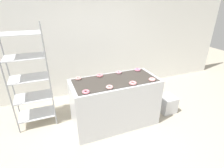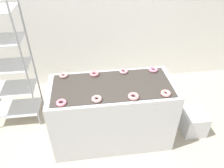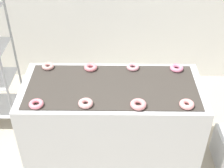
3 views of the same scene
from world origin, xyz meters
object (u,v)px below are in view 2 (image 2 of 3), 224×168
Objects in this scene: donut_near_midright at (133,96)px; donut_near_right at (166,93)px; donut_far_left at (64,75)px; baking_rack_cart at (5,66)px; fryer_machine at (112,113)px; donut_far_midright at (124,71)px; donut_far_midleft at (94,74)px; glaze_bin at (193,121)px; donut_far_right at (153,70)px; donut_near_left at (61,103)px; donut_near_midleft at (97,99)px.

donut_near_right is (0.38, 0.01, -0.00)m from donut_near_midright.
baking_rack_cart is at bearing 158.60° from donut_far_left.
fryer_machine is at bearing -24.41° from donut_far_left.
donut_far_midright is (0.79, -0.00, -0.00)m from donut_far_left.
donut_far_left is (-0.81, 0.54, -0.00)m from donut_near_midright.
donut_near_midright reaches higher than donut_far_left.
glaze_bin is at bearing -11.74° from donut_far_midleft.
glaze_bin is at bearing -25.30° from donut_far_right.
glaze_bin is at bearing -13.44° from baking_rack_cart.
donut_near_right is at bearing -24.09° from donut_far_left.
glaze_bin is 1.98m from donut_near_left.
donut_far_right is (-0.61, 0.29, 0.78)m from glaze_bin.
donut_far_midright is (0.19, 0.27, 0.49)m from fryer_machine.
glaze_bin is at bearing -1.65° from fryer_machine.
glaze_bin is at bearing -9.65° from donut_far_left.
donut_far_right is (0.80, 0.51, -0.00)m from donut_near_midleft.
baking_rack_cart is 2.19m from donut_near_right.
donut_near_midright is 0.67m from donut_far_midleft.
donut_near_right is 0.97× the size of donut_far_right.
glaze_bin is 1.29m from donut_near_midright.
donut_near_left is (0.82, -0.86, -0.01)m from baking_rack_cart.
donut_near_right is at bearing -0.31° from donut_near_midleft.
fryer_machine is at bearing 178.35° from glaze_bin.
donut_far_midright reaches higher than glaze_bin.
donut_near_right is (0.80, -0.00, 0.00)m from donut_near_midleft.
donut_far_right is (0.80, -0.00, -0.00)m from donut_far_midleft.
donut_far_right is at bearing -2.20° from donut_far_midright.
donut_near_midleft is (-1.42, -0.22, 0.78)m from glaze_bin.
donut_near_midright reaches higher than donut_far_right.
donut_near_midleft is 1.01× the size of donut_near_right.
donut_near_midright is 0.65m from donut_far_right.
fryer_machine is 0.59m from donut_far_midright.
donut_far_midleft is (-0.20, 0.26, 0.49)m from fryer_machine.
donut_far_right reaches higher than glaze_bin.
donut_far_right is at bearing 23.17° from fryer_machine.
donut_far_right is at bearing 89.98° from donut_near_right.
donut_near_right is at bearing -159.68° from glaze_bin.
donut_near_midleft is at bearing -35.11° from baking_rack_cart.
baking_rack_cart is at bearing 164.62° from donut_far_midleft.
donut_far_left is at bearing 155.91° from donut_near_right.
donut_near_midleft is at bearing -53.40° from donut_far_left.
donut_far_midleft is 1.05× the size of donut_far_midright.
donut_near_midright is at bearing -87.81° from donut_far_midright.
donut_near_midleft is at bearing 1.44° from donut_near_left.
donut_far_right is at bearing 154.70° from glaze_bin.
donut_far_midleft and donut_far_right have the same top height.
baking_rack_cart is 15.48× the size of donut_far_midleft.
glaze_bin is at bearing -16.70° from donut_far_midright.
fryer_machine is 0.81m from donut_near_right.
donut_near_midleft reaches higher than donut_near_left.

